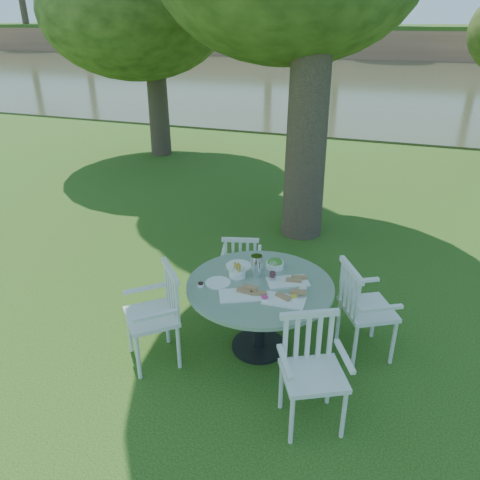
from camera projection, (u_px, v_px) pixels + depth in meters
The scene contains 8 objects.
ground at pixel (234, 313), 5.44m from camera, with size 140.00×140.00×0.00m, color #193A0C.
table at pixel (260, 296), 4.60m from camera, with size 1.44×1.44×0.77m.
chair_ne at pixel (359, 304), 4.55m from camera, with size 0.66×0.67×1.00m.
chair_nw at pixel (241, 261), 5.53m from camera, with size 0.52×0.50×0.85m.
chair_sw at pixel (161, 308), 4.49m from camera, with size 0.68×0.68×0.99m.
chair_se at pixel (311, 361), 3.82m from camera, with size 0.64×0.63×0.97m.
tableware at pixel (258, 276), 4.60m from camera, with size 1.05×0.91×0.23m.
river at pixel (380, 82), 25.04m from camera, with size 100.00×28.00×0.12m, color #333721.
Camera 1 is at (1.56, -4.27, 3.10)m, focal length 35.00 mm.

